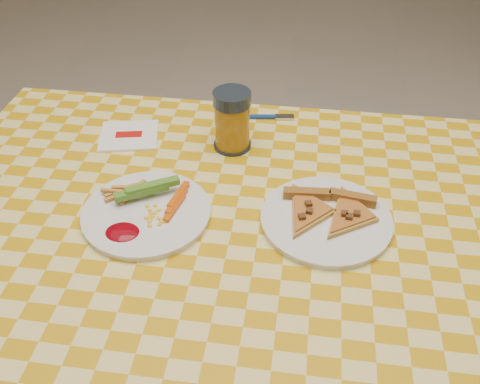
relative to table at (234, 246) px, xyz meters
name	(u,v)px	position (x,y,z in m)	size (l,w,h in m)	color
table	(234,246)	(0.00, 0.00, 0.00)	(1.28, 0.88, 0.76)	silver
plate_left	(147,214)	(-0.17, -0.01, 0.08)	(0.25, 0.25, 0.01)	white
plate_right	(326,221)	(0.18, 0.01, 0.08)	(0.25, 0.25, 0.01)	white
fries_veggies	(144,202)	(-0.18, 0.00, 0.10)	(0.19, 0.18, 0.04)	gold
pizza_slices	(328,210)	(0.18, 0.03, 0.09)	(0.21, 0.19, 0.02)	gold
drink_glass	(232,121)	(-0.04, 0.25, 0.14)	(0.09, 0.09, 0.14)	black
napkin	(129,136)	(-0.29, 0.25, 0.08)	(0.16, 0.15, 0.01)	white
fork	(264,117)	(0.02, 0.38, 0.08)	(0.15, 0.04, 0.01)	navy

